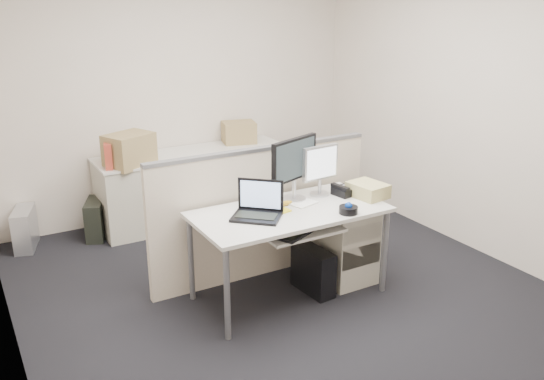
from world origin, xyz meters
TOP-DOWN VIEW (x-y plane):
  - floor at (0.00, 0.00)m, footprint 4.00×4.50m
  - wall_back at (0.00, 2.25)m, footprint 4.00×0.02m
  - wall_right at (2.00, 0.00)m, footprint 0.02×4.50m
  - desk at (0.00, 0.00)m, footprint 1.50×0.75m
  - keyboard_tray at (0.00, -0.18)m, footprint 0.62×0.32m
  - drawer_pedestal at (0.55, 0.05)m, footprint 0.40×0.55m
  - cubicle_partition at (0.00, 0.45)m, footprint 2.00×0.06m
  - back_counter at (0.00, 1.93)m, footprint 2.00×0.60m
  - monitor_main at (0.15, 0.18)m, footprint 0.55×0.36m
  - monitor_small at (0.40, 0.18)m, footprint 0.35×0.19m
  - laptop at (-0.30, -0.02)m, footprint 0.44×0.43m
  - trackball at (0.35, -0.28)m, footprint 0.17×0.17m
  - desk_phone at (0.60, 0.08)m, footprint 0.23×0.19m
  - paper_stack at (0.15, 0.12)m, footprint 0.27×0.31m
  - sticky_pad at (-0.05, 0.00)m, footprint 0.10×0.10m
  - travel_mug at (-0.10, 0.02)m, footprint 0.08×0.08m
  - banana at (0.00, 0.10)m, footprint 0.18×0.06m
  - cellphone at (0.10, 0.20)m, footprint 0.07×0.11m
  - manila_folders at (0.72, -0.05)m, footprint 0.27×0.33m
  - keyboard at (-0.05, -0.22)m, footprint 0.43×0.30m
  - pc_tower_desk at (0.20, -0.05)m, footprint 0.19×0.41m
  - pc_tower_spare_dark at (-1.05, 1.95)m, footprint 0.30×0.44m
  - pc_tower_spare_silver at (-1.70, 2.03)m, footprint 0.28×0.44m
  - cardboard_box_left at (-0.70, 1.81)m, footprint 0.52×0.47m
  - cardboard_box_right at (0.60, 2.05)m, footprint 0.40×0.35m
  - red_binder at (-0.90, 1.83)m, footprint 0.13×0.29m

SIDE VIEW (x-z plane):
  - floor at x=0.00m, z-range -0.01..0.00m
  - pc_tower_desk at x=0.20m, z-range 0.00..0.37m
  - pc_tower_spare_dark at x=-1.05m, z-range 0.00..0.38m
  - pc_tower_spare_silver at x=-1.70m, z-range 0.00..0.38m
  - drawer_pedestal at x=0.55m, z-range 0.00..0.65m
  - back_counter at x=0.00m, z-range 0.00..0.72m
  - cubicle_partition at x=0.00m, z-range 0.00..1.10m
  - keyboard_tray at x=0.00m, z-range 0.61..0.63m
  - keyboard at x=-0.05m, z-range 0.63..0.65m
  - desk at x=0.00m, z-range 0.30..1.03m
  - paper_stack at x=0.15m, z-range 0.73..0.74m
  - sticky_pad at x=-0.05m, z-range 0.73..0.74m
  - cellphone at x=0.10m, z-range 0.73..0.74m
  - banana at x=0.00m, z-range 0.73..0.77m
  - trackball at x=0.35m, z-range 0.73..0.79m
  - desk_phone at x=0.60m, z-range 0.73..0.79m
  - manila_folders at x=0.72m, z-range 0.73..0.84m
  - travel_mug at x=-0.10m, z-range 0.73..0.89m
  - cardboard_box_right at x=0.60m, z-range 0.72..0.97m
  - red_binder at x=-0.90m, z-range 0.72..0.99m
  - laptop at x=-0.30m, z-range 0.73..0.99m
  - cardboard_box_left at x=-0.70m, z-range 0.72..1.04m
  - monitor_small at x=0.40m, z-range 0.73..1.14m
  - monitor_main at x=0.15m, z-range 0.73..1.24m
  - wall_back at x=0.00m, z-range 0.00..2.70m
  - wall_right at x=2.00m, z-range 0.00..2.70m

